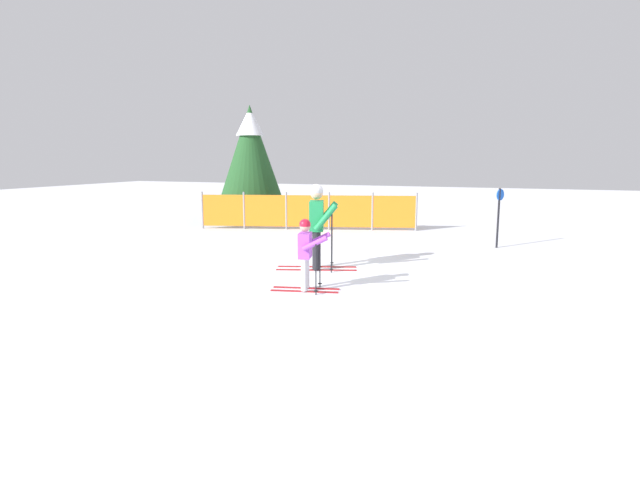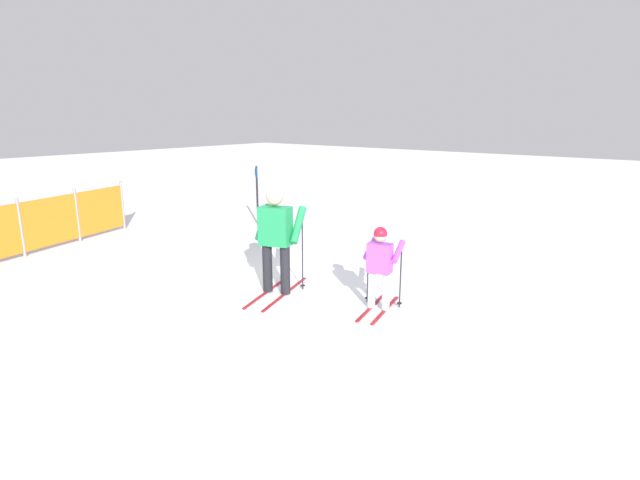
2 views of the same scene
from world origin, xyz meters
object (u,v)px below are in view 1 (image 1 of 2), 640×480
Objects in this scene: skier_child at (306,249)px; safety_fence at (308,211)px; conifer_far at (250,150)px; trail_marker at (499,211)px; skier_adult at (318,219)px.

skier_child is 7.18m from safety_fence.
safety_fence is 3.44m from conifer_far.
safety_fence is at bearing 167.15° from trail_marker.
skier_child is 9.66m from conifer_far.
trail_marker reaches higher than skier_child.
safety_fence is 5.71m from trail_marker.
safety_fence is at bearing -25.46° from conifer_far.
safety_fence is 1.62× the size of conifer_far.
skier_child is 0.19× the size of safety_fence.
trail_marker reaches higher than safety_fence.
conifer_far reaches higher than trail_marker.
conifer_far is at bearing 109.54° from skier_adult.
conifer_far is (-5.27, 7.90, 1.75)m from skier_child.
skier_adult is at bearing -66.00° from safety_fence.
safety_fence is (-2.25, 5.06, -0.43)m from skier_adult.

